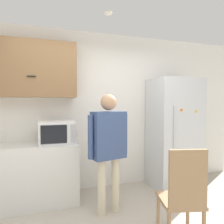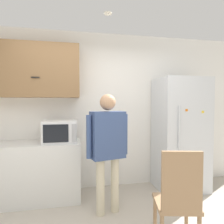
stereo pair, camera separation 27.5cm
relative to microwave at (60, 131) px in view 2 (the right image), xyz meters
The scene contains 8 objects.
back_wall 0.72m from the microwave, 36.31° to the left, with size 6.00×0.06×2.70m.
counter 0.92m from the microwave, behind, with size 1.97×0.60×0.89m.
upper_cabinets 1.17m from the microwave, 165.38° to the left, with size 1.97×0.38×0.82m.
microwave is the anchor object (origin of this frame).
person 0.83m from the microwave, 38.65° to the right, with size 0.58×0.32×1.60m.
refrigerator 2.02m from the microwave, ahead, with size 0.81×0.69×1.91m.
chair 1.87m from the microwave, 47.42° to the right, with size 0.50×0.50×1.03m.
ceiling_light 1.81m from the microwave, 34.50° to the right, with size 0.11×0.11×0.01m.
Camera 2 is at (-0.34, -1.74, 1.48)m, focal length 32.00 mm.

